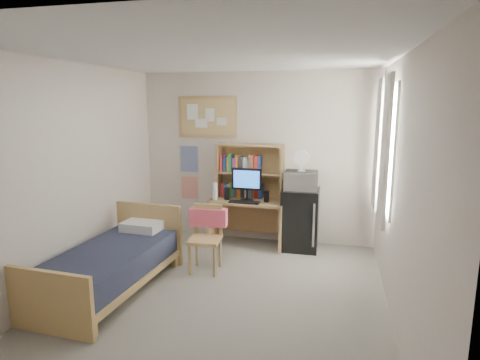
% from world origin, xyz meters
% --- Properties ---
extents(floor, '(3.60, 4.20, 0.02)m').
position_xyz_m(floor, '(0.00, 0.00, -0.01)').
color(floor, gray).
rests_on(floor, ground).
extents(ceiling, '(3.60, 4.20, 0.02)m').
position_xyz_m(ceiling, '(0.00, 0.00, 2.60)').
color(ceiling, silver).
rests_on(ceiling, wall_back).
extents(wall_back, '(3.60, 0.04, 2.60)m').
position_xyz_m(wall_back, '(0.00, 2.10, 1.30)').
color(wall_back, beige).
rests_on(wall_back, floor).
extents(wall_front, '(3.60, 0.04, 2.60)m').
position_xyz_m(wall_front, '(0.00, -2.10, 1.30)').
color(wall_front, beige).
rests_on(wall_front, floor).
extents(wall_left, '(0.04, 4.20, 2.60)m').
position_xyz_m(wall_left, '(-1.80, 0.00, 1.30)').
color(wall_left, beige).
rests_on(wall_left, floor).
extents(wall_right, '(0.04, 4.20, 2.60)m').
position_xyz_m(wall_right, '(1.80, 0.00, 1.30)').
color(wall_right, beige).
rests_on(wall_right, floor).
extents(window_unit, '(0.10, 1.40, 1.70)m').
position_xyz_m(window_unit, '(1.75, 1.20, 1.60)').
color(window_unit, white).
rests_on(window_unit, wall_right).
extents(curtain_left, '(0.04, 0.55, 1.70)m').
position_xyz_m(curtain_left, '(1.72, 0.80, 1.60)').
color(curtain_left, silver).
rests_on(curtain_left, wall_right).
extents(curtain_right, '(0.04, 0.55, 1.70)m').
position_xyz_m(curtain_right, '(1.72, 1.60, 1.60)').
color(curtain_right, silver).
rests_on(curtain_right, wall_right).
extents(bulletin_board, '(0.94, 0.03, 0.64)m').
position_xyz_m(bulletin_board, '(-0.78, 2.08, 1.92)').
color(bulletin_board, tan).
rests_on(bulletin_board, wall_back).
extents(poster_wave, '(0.30, 0.01, 0.42)m').
position_xyz_m(poster_wave, '(-1.10, 2.09, 1.25)').
color(poster_wave, navy).
rests_on(poster_wave, wall_back).
extents(poster_japan, '(0.28, 0.01, 0.36)m').
position_xyz_m(poster_japan, '(-1.10, 2.09, 0.78)').
color(poster_japan, red).
rests_on(poster_japan, wall_back).
extents(desk, '(1.14, 0.59, 0.70)m').
position_xyz_m(desk, '(-0.07, 1.80, 0.35)').
color(desk, tan).
rests_on(desk, floor).
extents(desk_chair, '(0.45, 0.45, 0.85)m').
position_xyz_m(desk_chair, '(-0.39, 0.70, 0.43)').
color(desk_chair, tan).
rests_on(desk_chair, floor).
extents(mini_fridge, '(0.53, 0.53, 0.90)m').
position_xyz_m(mini_fridge, '(0.72, 1.82, 0.45)').
color(mini_fridge, black).
rests_on(mini_fridge, floor).
extents(bed, '(1.01, 1.85, 0.50)m').
position_xyz_m(bed, '(-1.28, -0.09, 0.25)').
color(bed, '#1A1D2E').
rests_on(bed, floor).
extents(hutch, '(1.02, 0.29, 0.83)m').
position_xyz_m(hutch, '(-0.07, 1.95, 1.12)').
color(hutch, tan).
rests_on(hutch, desk).
extents(monitor, '(0.45, 0.05, 0.48)m').
position_xyz_m(monitor, '(-0.07, 1.74, 0.94)').
color(monitor, black).
rests_on(monitor, desk).
extents(keyboard, '(0.45, 0.15, 0.02)m').
position_xyz_m(keyboard, '(-0.08, 1.60, 0.71)').
color(keyboard, black).
rests_on(keyboard, desk).
extents(speaker_left, '(0.08, 0.08, 0.18)m').
position_xyz_m(speaker_left, '(-0.37, 1.75, 0.79)').
color(speaker_left, black).
rests_on(speaker_left, desk).
extents(speaker_right, '(0.07, 0.07, 0.16)m').
position_xyz_m(speaker_right, '(0.23, 1.73, 0.78)').
color(speaker_right, black).
rests_on(speaker_right, desk).
extents(water_bottle, '(0.08, 0.08, 0.25)m').
position_xyz_m(water_bottle, '(-0.56, 1.71, 0.83)').
color(water_bottle, white).
rests_on(water_bottle, desk).
extents(hoodie, '(0.50, 0.18, 0.23)m').
position_xyz_m(hoodie, '(-0.40, 0.90, 0.66)').
color(hoodie, '#E5576F').
rests_on(hoodie, desk_chair).
extents(microwave, '(0.47, 0.36, 0.27)m').
position_xyz_m(microwave, '(0.72, 1.80, 1.04)').
color(microwave, '#BAB9BE').
rests_on(microwave, mini_fridge).
extents(desk_fan, '(0.22, 0.22, 0.27)m').
position_xyz_m(desk_fan, '(0.72, 1.80, 1.31)').
color(desk_fan, white).
rests_on(desk_fan, microwave).
extents(pillow, '(0.51, 0.37, 0.12)m').
position_xyz_m(pillow, '(-1.24, 0.66, 0.55)').
color(pillow, white).
rests_on(pillow, bed).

